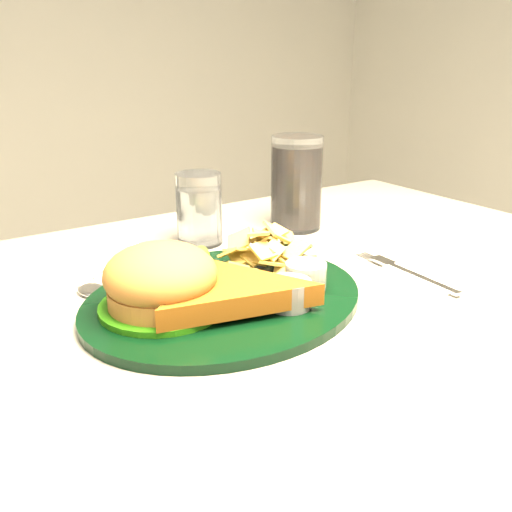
{
  "coord_description": "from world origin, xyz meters",
  "views": [
    {
      "loc": [
        -0.36,
        -0.54,
        1.04
      ],
      "look_at": [
        0.0,
        -0.0,
        0.8
      ],
      "focal_mm": 40.0,
      "sensor_mm": 36.0,
      "label": 1
    }
  ],
  "objects_px": {
    "water_glass": "(199,209)",
    "fork_napkin": "(418,277)",
    "dinner_plate": "(224,272)",
    "cola_glass": "(296,183)"
  },
  "relations": [
    {
      "from": "cola_glass",
      "to": "fork_napkin",
      "type": "height_order",
      "value": "cola_glass"
    },
    {
      "from": "dinner_plate",
      "to": "fork_napkin",
      "type": "bearing_deg",
      "value": -30.46
    },
    {
      "from": "water_glass",
      "to": "dinner_plate",
      "type": "bearing_deg",
      "value": -111.19
    },
    {
      "from": "cola_glass",
      "to": "dinner_plate",
      "type": "bearing_deg",
      "value": -142.53
    },
    {
      "from": "cola_glass",
      "to": "fork_napkin",
      "type": "bearing_deg",
      "value": -92.04
    },
    {
      "from": "dinner_plate",
      "to": "water_glass",
      "type": "distance_m",
      "value": 0.23
    },
    {
      "from": "dinner_plate",
      "to": "cola_glass",
      "type": "height_order",
      "value": "cola_glass"
    },
    {
      "from": "water_glass",
      "to": "cola_glass",
      "type": "xyz_separation_m",
      "value": [
        0.17,
        -0.02,
        0.02
      ]
    },
    {
      "from": "water_glass",
      "to": "cola_glass",
      "type": "distance_m",
      "value": 0.18
    },
    {
      "from": "water_glass",
      "to": "fork_napkin",
      "type": "bearing_deg",
      "value": -60.92
    }
  ]
}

